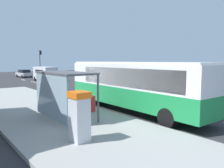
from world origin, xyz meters
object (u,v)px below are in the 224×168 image
at_px(ticket_machine, 79,116).
at_px(bus_shelter, 60,83).
at_px(sedan_near, 24,73).
at_px(recycling_bin_blue, 85,102).
at_px(bus, 132,83).
at_px(white_van, 45,73).
at_px(traffic_light_near_side, 40,59).
at_px(recycling_bin_red, 91,104).

bearing_deg(ticket_machine, bus_shelter, 75.28).
distance_m(sedan_near, recycling_bin_blue, 34.07).
distance_m(bus, ticket_machine, 6.44).
distance_m(white_van, bus_shelter, 24.91).
bearing_deg(sedan_near, traffic_light_near_side, -10.26).
relative_size(bus, white_van, 2.12).
relative_size(sedan_near, bus_shelter, 1.12).
height_order(bus, recycling_bin_blue, bus).
xyz_separation_m(bus, ticket_machine, (-5.67, -2.98, -0.67)).
relative_size(traffic_light_near_side, bus_shelter, 1.35).
bearing_deg(bus, sedan_near, 83.49).
bearing_deg(bus_shelter, ticket_machine, -104.72).
distance_m(recycling_bin_red, bus_shelter, 2.66).
xyz_separation_m(recycling_bin_blue, bus_shelter, (-2.21, -1.02, 1.44)).
distance_m(sedan_near, traffic_light_near_side, 4.27).
height_order(sedan_near, recycling_bin_blue, sedan_near).
relative_size(ticket_machine, recycling_bin_blue, 2.04).
distance_m(ticket_machine, recycling_bin_blue, 5.71).
distance_m(white_van, ticket_machine, 28.70).
bearing_deg(ticket_machine, traffic_light_near_side, 71.08).
relative_size(ticket_machine, traffic_light_near_side, 0.36).
distance_m(bus, white_van, 24.39).
distance_m(recycling_bin_red, recycling_bin_blue, 0.70).
bearing_deg(white_van, sedan_near, 89.47).
relative_size(white_van, sedan_near, 1.16).
bearing_deg(white_van, recycling_bin_blue, -105.98).
relative_size(bus, recycling_bin_red, 11.65).
height_order(sedan_near, traffic_light_near_side, traffic_light_near_side).
bearing_deg(white_van, bus_shelter, -110.24).
bearing_deg(ticket_machine, sedan_near, 75.76).
bearing_deg(traffic_light_near_side, recycling_bin_blue, -106.44).
bearing_deg(sedan_near, ticket_machine, -104.24).
xyz_separation_m(bus, sedan_near, (4.01, 35.17, -1.05)).
height_order(bus, sedan_near, bus).
bearing_deg(bus, bus_shelter, 171.46).
height_order(white_van, ticket_machine, white_van).
relative_size(white_van, traffic_light_near_side, 0.96).
bearing_deg(ticket_machine, recycling_bin_red, 51.56).
bearing_deg(white_van, traffic_light_near_side, 72.61).
distance_m(white_van, recycling_bin_blue, 23.25).
xyz_separation_m(sedan_near, bus_shelter, (-8.72, -34.46, 1.31)).
distance_m(sedan_near, ticket_machine, 39.36).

